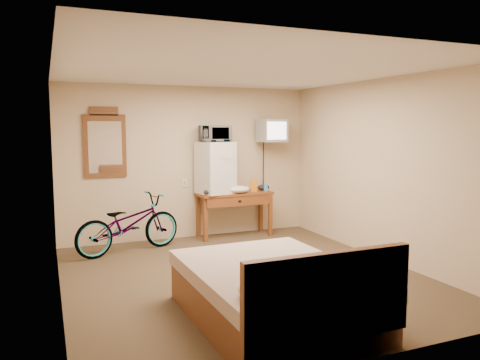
{
  "coord_description": "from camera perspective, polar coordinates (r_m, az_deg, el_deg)",
  "views": [
    {
      "loc": [
        -2.19,
        -5.16,
        1.83
      ],
      "look_at": [
        0.2,
        0.56,
        1.13
      ],
      "focal_mm": 35.0,
      "sensor_mm": 36.0,
      "label": 1
    }
  ],
  "objects": [
    {
      "name": "snack_bag",
      "position": [
        7.92,
        1.7,
        -0.63
      ],
      "size": [
        0.12,
        0.09,
        0.21
      ],
      "primitive_type": "cube",
      "rotation": [
        0.0,
        0.0,
        -0.29
      ],
      "color": "orange",
      "rests_on": "desk"
    },
    {
      "name": "wall_mirror",
      "position": [
        7.48,
        -16.14,
        4.32
      ],
      "size": [
        0.64,
        0.04,
        1.08
      ],
      "color": "brown",
      "rests_on": "room"
    },
    {
      "name": "cloth_cream",
      "position": [
        7.72,
        -0.25,
        -1.15
      ],
      "size": [
        0.4,
        0.31,
        0.12
      ],
      "primitive_type": "ellipsoid",
      "color": "silver",
      "rests_on": "desk"
    },
    {
      "name": "mini_fridge",
      "position": [
        7.67,
        -3.03,
        1.51
      ],
      "size": [
        0.62,
        0.61,
        0.85
      ],
      "color": "silver",
      "rests_on": "desk"
    },
    {
      "name": "crt_television",
      "position": [
        8.03,
        3.9,
        6.02
      ],
      "size": [
        0.46,
        0.58,
        0.38
      ],
      "color": "black",
      "rests_on": "room"
    },
    {
      "name": "bed",
      "position": [
        4.52,
        4.43,
        -13.45
      ],
      "size": [
        1.53,
        2.0,
        0.9
      ],
      "color": "brown",
      "rests_on": "floor"
    },
    {
      "name": "cloth_dark_a",
      "position": [
        7.51,
        -3.45,
        -1.46
      ],
      "size": [
        0.27,
        0.2,
        0.1
      ],
      "primitive_type": "ellipsoid",
      "color": "black",
      "rests_on": "desk"
    },
    {
      "name": "room",
      "position": [
        5.63,
        0.37,
        0.51
      ],
      "size": [
        4.6,
        4.64,
        2.5
      ],
      "color": "#4D3A26",
      "rests_on": "ground"
    },
    {
      "name": "microwave",
      "position": [
        7.64,
        -3.06,
        5.68
      ],
      "size": [
        0.52,
        0.37,
        0.27
      ],
      "primitive_type": "imported",
      "rotation": [
        0.0,
        0.0,
        -0.09
      ],
      "color": "silver",
      "rests_on": "mini_fridge"
    },
    {
      "name": "bicycle",
      "position": [
        7.06,
        -13.42,
        -5.22
      ],
      "size": [
        1.72,
        1.02,
        0.85
      ],
      "primitive_type": "imported",
      "rotation": [
        0.0,
        0.0,
        1.87
      ],
      "color": "black",
      "rests_on": "floor"
    },
    {
      "name": "cloth_dark_b",
      "position": [
        8.1,
        2.87,
        -0.88
      ],
      "size": [
        0.22,
        0.18,
        0.1
      ],
      "primitive_type": "ellipsoid",
      "color": "black",
      "rests_on": "desk"
    },
    {
      "name": "desk",
      "position": [
        7.82,
        -0.58,
        -2.47
      ],
      "size": [
        1.27,
        0.52,
        0.75
      ],
      "color": "brown",
      "rests_on": "floor"
    },
    {
      "name": "blue_cup",
      "position": [
        7.98,
        3.17,
        -0.91
      ],
      "size": [
        0.07,
        0.07,
        0.12
      ],
      "primitive_type": "cylinder",
      "color": "#4094DC",
      "rests_on": "desk"
    }
  ]
}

